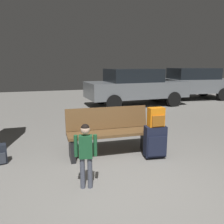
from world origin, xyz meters
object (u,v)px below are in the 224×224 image
at_px(bench, 110,132).
at_px(backpack_bright, 156,117).
at_px(parked_car_near, 135,86).
at_px(suitcase, 155,141).
at_px(parked_car_side, 190,83).
at_px(child, 86,149).

bearing_deg(bench, backpack_bright, -30.77).
bearing_deg(bench, parked_car_near, 62.22).
relative_size(suitcase, parked_car_near, 0.14).
distance_m(suitcase, parked_car_side, 8.07).
xyz_separation_m(backpack_bright, parked_car_side, (5.14, 6.20, 0.03)).
xyz_separation_m(child, parked_car_side, (6.54, 6.86, 0.24)).
height_order(bench, child, child).
height_order(bench, parked_car_side, parked_car_side).
height_order(bench, suitcase, bench).
relative_size(child, parked_car_side, 0.22).
distance_m(child, parked_car_near, 6.86).
bearing_deg(bench, parked_car_side, 44.49).
bearing_deg(suitcase, child, -154.66).
bearing_deg(backpack_bright, suitcase, 139.27).
xyz_separation_m(backpack_bright, parked_car_near, (1.86, 5.36, 0.03)).
relative_size(suitcase, backpack_bright, 1.78).
distance_m(backpack_bright, parked_car_side, 8.05).
distance_m(bench, parked_car_near, 5.58).
relative_size(bench, suitcase, 2.67).
xyz_separation_m(parked_car_side, parked_car_near, (-3.27, -0.84, 0.00)).
distance_m(bench, child, 1.29).
bearing_deg(parked_car_side, parked_car_near, -165.67).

